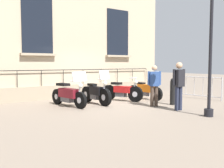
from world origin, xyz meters
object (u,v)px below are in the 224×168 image
(motorcycle_maroon, at_px, (69,95))
(motorcycle_red, at_px, (122,92))
(motorcycle_orange, at_px, (145,90))
(lamppost, at_px, (211,47))
(pedestrian_standing, at_px, (179,83))
(crowd_barrier, at_px, (198,87))
(motorcycle_black, at_px, (96,94))
(bollard, at_px, (172,91))
(pedestrian_walking, at_px, (154,83))

(motorcycle_maroon, bearing_deg, motorcycle_red, 89.59)
(motorcycle_orange, bearing_deg, motorcycle_maroon, -92.91)
(lamppost, xyz_separation_m, pedestrian_standing, (-1.27, 0.08, -1.19))
(motorcycle_maroon, distance_m, motorcycle_orange, 3.84)
(motorcycle_orange, height_order, lamppost, lamppost)
(lamppost, xyz_separation_m, crowd_barrier, (-2.76, 3.27, -1.59))
(motorcycle_black, bearing_deg, pedestrian_standing, 28.97)
(motorcycle_black, relative_size, bollard, 1.86)
(pedestrian_standing, bearing_deg, motorcycle_orange, 159.85)
(crowd_barrier, bearing_deg, motorcycle_black, -106.67)
(motorcycle_orange, relative_size, pedestrian_walking, 1.31)
(motorcycle_red, relative_size, motorcycle_orange, 0.92)
(motorcycle_red, height_order, lamppost, lamppost)
(bollard, bearing_deg, pedestrian_standing, -39.06)
(motorcycle_black, xyz_separation_m, lamppost, (4.20, 1.54, 1.73))
(motorcycle_orange, relative_size, crowd_barrier, 0.93)
(motorcycle_red, xyz_separation_m, bollard, (2.05, 0.98, 0.12))
(motorcycle_orange, distance_m, crowd_barrier, 2.55)
(bollard, height_order, pedestrian_standing, pedestrian_standing)
(motorcycle_red, xyz_separation_m, crowd_barrier, (1.53, 3.39, 0.15))
(motorcycle_maroon, bearing_deg, crowd_barrier, 75.55)
(bollard, xyz_separation_m, pedestrian_standing, (0.96, -0.78, 0.43))
(motorcycle_maroon, height_order, pedestrian_walking, pedestrian_walking)
(motorcycle_maroon, height_order, pedestrian_standing, pedestrian_standing)
(lamppost, xyz_separation_m, pedestrian_walking, (-2.39, -0.01, -1.26))
(motorcycle_orange, distance_m, bollard, 1.89)
(bollard, bearing_deg, crowd_barrier, 102.22)
(crowd_barrier, distance_m, pedestrian_standing, 3.55)
(lamppost, bearing_deg, motorcycle_maroon, -147.71)
(lamppost, height_order, pedestrian_standing, lamppost)
(pedestrian_walking, bearing_deg, bollard, 79.44)
(lamppost, distance_m, bollard, 2.89)
(motorcycle_black, height_order, motorcycle_red, motorcycle_black)
(pedestrian_standing, height_order, pedestrian_walking, pedestrian_standing)
(motorcycle_maroon, distance_m, pedestrian_walking, 3.34)
(pedestrian_standing, bearing_deg, motorcycle_maroon, -137.26)
(motorcycle_black, height_order, motorcycle_orange, motorcycle_black)
(lamppost, relative_size, crowd_barrier, 1.85)
(motorcycle_black, relative_size, pedestrian_walking, 1.25)
(motorcycle_orange, height_order, crowd_barrier, motorcycle_orange)
(lamppost, bearing_deg, bollard, 158.97)
(motorcycle_red, relative_size, lamppost, 0.46)
(crowd_barrier, xyz_separation_m, pedestrian_walking, (0.36, -3.29, 0.33))
(bollard, bearing_deg, motorcycle_red, -154.55)
(crowd_barrier, bearing_deg, pedestrian_standing, -65.10)
(crowd_barrier, height_order, bollard, bollard)
(motorcycle_maroon, bearing_deg, motorcycle_black, 85.03)
(motorcycle_maroon, relative_size, pedestrian_walking, 1.35)
(motorcycle_orange, xyz_separation_m, bollard, (1.87, -0.26, 0.12))
(pedestrian_walking, bearing_deg, motorcycle_red, -176.77)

